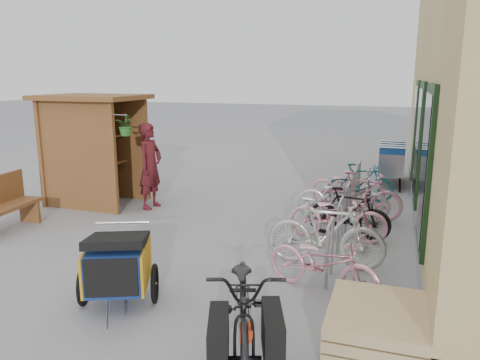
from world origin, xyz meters
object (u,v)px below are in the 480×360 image
(bike_2, at_px, (338,215))
(bike_3, at_px, (349,213))
(bike_1, at_px, (326,233))
(bike_4, at_px, (343,198))
(bike_0, at_px, (323,263))
(bike_6, at_px, (348,186))
(bike_5, at_px, (361,196))
(shopping_carts, at_px, (392,159))
(cargo_bike, at_px, (245,305))
(kiosk, at_px, (90,134))
(person_kiosk, at_px, (150,166))
(bike_7, at_px, (360,183))
(pallet_stack, at_px, (376,325))
(child_trailer, at_px, (118,263))

(bike_2, xyz_separation_m, bike_3, (0.17, 0.21, 0.00))
(bike_1, relative_size, bike_4, 0.98)
(bike_0, relative_size, bike_2, 0.96)
(bike_4, bearing_deg, bike_6, -2.27)
(bike_5, bearing_deg, bike_0, 176.95)
(bike_1, xyz_separation_m, bike_6, (-0.04, 3.58, -0.10))
(shopping_carts, distance_m, bike_1, 6.19)
(shopping_carts, height_order, cargo_bike, shopping_carts)
(kiosk, distance_m, cargo_bike, 6.78)
(person_kiosk, height_order, bike_4, person_kiosk)
(bike_2, distance_m, bike_7, 2.70)
(pallet_stack, bearing_deg, cargo_bike, -154.93)
(cargo_bike, height_order, bike_4, cargo_bike)
(bike_4, height_order, bike_5, bike_5)
(cargo_bike, xyz_separation_m, person_kiosk, (-3.59, 4.53, 0.39))
(kiosk, distance_m, bike_6, 5.76)
(bike_7, bearing_deg, pallet_stack, 174.70)
(child_trailer, relative_size, bike_6, 1.00)
(cargo_bike, bearing_deg, bike_0, 52.13)
(cargo_bike, distance_m, bike_3, 4.01)
(child_trailer, height_order, bike_2, child_trailer)
(kiosk, bearing_deg, shopping_carts, 33.51)
(kiosk, xyz_separation_m, cargo_bike, (5.00, -4.47, -1.03))
(kiosk, bearing_deg, bike_6, 16.57)
(bike_4, xyz_separation_m, bike_5, (0.33, 0.22, 0.01))
(cargo_bike, relative_size, bike_5, 1.33)
(bike_2, relative_size, bike_6, 1.04)
(child_trailer, distance_m, person_kiosk, 4.37)
(bike_3, bearing_deg, bike_5, 2.91)
(bike_0, distance_m, bike_5, 3.51)
(child_trailer, relative_size, bike_4, 0.90)
(bike_5, bearing_deg, bike_6, 20.16)
(child_trailer, distance_m, bike_7, 6.40)
(child_trailer, relative_size, bike_7, 1.10)
(bike_6, bearing_deg, cargo_bike, -178.98)
(person_kiosk, relative_size, bike_3, 1.24)
(bike_7, bearing_deg, cargo_bike, 162.82)
(person_kiosk, height_order, bike_6, person_kiosk)
(bike_1, height_order, bike_2, bike_1)
(bike_6, relative_size, bike_7, 1.10)
(pallet_stack, bearing_deg, bike_1, 113.56)
(shopping_carts, relative_size, bike_5, 1.32)
(shopping_carts, height_order, bike_7, shopping_carts)
(cargo_bike, bearing_deg, child_trailer, 144.47)
(pallet_stack, xyz_separation_m, child_trailer, (-3.11, -0.05, 0.31))
(cargo_bike, relative_size, bike_3, 1.45)
(shopping_carts, relative_size, cargo_bike, 0.99)
(cargo_bike, bearing_deg, person_kiosk, 109.32)
(pallet_stack, distance_m, shopping_carts, 8.04)
(child_trailer, height_order, bike_3, child_trailer)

